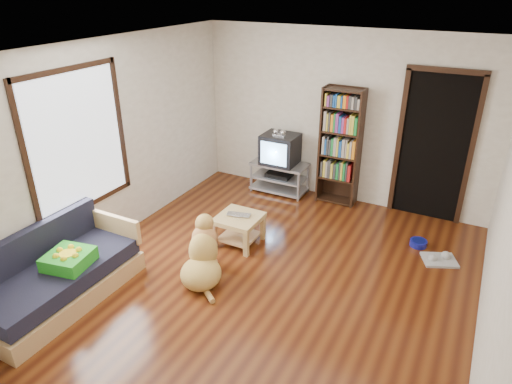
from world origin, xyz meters
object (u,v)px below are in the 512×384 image
at_px(laptop, 238,217).
at_px(sofa, 58,278).
at_px(bookshelf, 341,141).
at_px(crt_tv, 281,148).
at_px(dog_bowl, 418,243).
at_px(dog, 203,257).
at_px(green_cushion, 69,259).
at_px(grey_rag, 439,260).
at_px(coffee_table, 239,224).
at_px(tv_stand, 279,176).

xyz_separation_m(laptop, sofa, (-1.18, -1.88, -0.15)).
bearing_deg(bookshelf, crt_tv, -175.68).
relative_size(dog_bowl, dog, 0.26).
bearing_deg(dog_bowl, green_cushion, -138.26).
distance_m(bookshelf, dog, 2.87).
relative_size(grey_rag, bookshelf, 0.22).
distance_m(sofa, coffee_table, 2.25).
height_order(green_cushion, laptop, green_cushion).
relative_size(dog_bowl, bookshelf, 0.12).
bearing_deg(laptop, grey_rag, 3.83).
relative_size(laptop, sofa, 0.17).
height_order(grey_rag, coffee_table, coffee_table).
bearing_deg(grey_rag, dog_bowl, 140.19).
relative_size(green_cushion, tv_stand, 0.49).
bearing_deg(laptop, sofa, -136.65).
relative_size(laptop, grey_rag, 0.78).
xyz_separation_m(coffee_table, dog, (0.01, -0.87, -0.00)).
height_order(crt_tv, bookshelf, bookshelf).
height_order(dog_bowl, tv_stand, tv_stand).
relative_size(grey_rag, coffee_table, 0.73).
xyz_separation_m(crt_tv, bookshelf, (0.95, 0.07, 0.26)).
bearing_deg(tv_stand, crt_tv, 90.00).
distance_m(crt_tv, sofa, 3.81).
bearing_deg(bookshelf, coffee_table, -112.24).
bearing_deg(crt_tv, green_cushion, -103.41).
distance_m(sofa, dog, 1.58).
height_order(dog_bowl, coffee_table, coffee_table).
height_order(green_cushion, bookshelf, bookshelf).
xyz_separation_m(tv_stand, coffee_table, (0.21, -1.72, 0.01)).
bearing_deg(crt_tv, tv_stand, -90.00).
distance_m(laptop, crt_tv, 1.81).
distance_m(laptop, dog_bowl, 2.42).
distance_m(laptop, grey_rag, 2.60).
bearing_deg(crt_tv, dog_bowl, -16.85).
height_order(tv_stand, dog, dog).
xyz_separation_m(laptop, dog, (0.01, -0.84, -0.14)).
height_order(tv_stand, crt_tv, crt_tv).
xyz_separation_m(grey_rag, crt_tv, (-2.65, 0.96, 0.73)).
bearing_deg(grey_rag, tv_stand, 160.47).
xyz_separation_m(laptop, coffee_table, (0.00, 0.03, -0.13)).
height_order(dog_bowl, grey_rag, dog_bowl).
bearing_deg(tv_stand, sofa, -105.02).
bearing_deg(dog, coffee_table, 90.48).
bearing_deg(grey_rag, laptop, -161.67).
distance_m(laptop, bookshelf, 2.07).
xyz_separation_m(tv_stand, bookshelf, (0.95, 0.09, 0.73)).
bearing_deg(bookshelf, dog, -105.30).
relative_size(tv_stand, crt_tv, 1.55).
bearing_deg(crt_tv, sofa, -104.93).
bearing_deg(crt_tv, coffee_table, -83.15).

